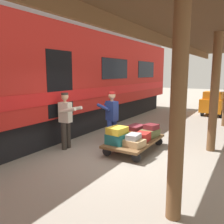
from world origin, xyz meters
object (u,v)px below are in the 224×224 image
at_px(suitcase_teal_softside, 118,138).
at_px(suitcase_gray_aluminum, 134,137).
at_px(suitcase_red_plastic, 142,137).
at_px(suitcase_orange_carryall, 127,136).
at_px(suitcase_tan_vintage, 134,143).
at_px(suitcase_burgundy_valise, 135,130).
at_px(train_car, 27,79).
at_px(baggage_tug, 213,104).
at_px(suitcase_yellow_case, 117,130).
at_px(porter_in_overalls, 111,117).
at_px(porter_by_door, 66,119).
at_px(suitcase_olive_duffel, 150,133).
at_px(suitcase_maroon_trunk, 151,127).
at_px(luggage_cart, 135,141).

bearing_deg(suitcase_teal_softside, suitcase_gray_aluminum, -176.80).
distance_m(suitcase_red_plastic, suitcase_orange_carryall, 0.50).
bearing_deg(suitcase_tan_vintage, suitcase_burgundy_valise, -66.44).
distance_m(train_car, baggage_tug, 9.63).
height_order(suitcase_orange_carryall, suitcase_yellow_case, suitcase_yellow_case).
relative_size(train_car, suitcase_gray_aluminum, 42.91).
height_order(train_car, suitcase_tan_vintage, train_car).
distance_m(porter_in_overalls, porter_by_door, 1.40).
bearing_deg(suitcase_olive_duffel, suitcase_orange_carryall, 48.91).
relative_size(train_car, suitcase_tan_vintage, 36.85).
relative_size(suitcase_orange_carryall, porter_by_door, 0.36).
height_order(train_car, suitcase_red_plastic, train_car).
distance_m(train_car, suitcase_teal_softside, 3.76).
distance_m(suitcase_burgundy_valise, suitcase_tan_vintage, 1.26).
relative_size(train_car, suitcase_burgundy_valise, 30.02).
xyz_separation_m(suitcase_olive_duffel, suitcase_maroon_trunk, (-0.02, -0.03, 0.19)).
distance_m(suitcase_teal_softside, porter_in_overalls, 0.98).
distance_m(luggage_cart, suitcase_gray_aluminum, 0.67).
bearing_deg(suitcase_teal_softside, suitcase_orange_carryall, -90.00).
distance_m(luggage_cart, porter_in_overalls, 1.06).
bearing_deg(suitcase_olive_duffel, suitcase_red_plastic, 90.00).
height_order(suitcase_burgundy_valise, suitcase_gray_aluminum, suitcase_gray_aluminum).
bearing_deg(suitcase_burgundy_valise, suitcase_teal_softside, 90.00).
bearing_deg(baggage_tug, porter_in_overalls, 75.16).
xyz_separation_m(suitcase_maroon_trunk, porter_in_overalls, (1.11, 0.55, 0.30)).
bearing_deg(suitcase_red_plastic, suitcase_teal_softside, 48.91).
height_order(luggage_cart, suitcase_teal_softside, suitcase_teal_softside).
height_order(suitcase_olive_duffel, suitcase_orange_carryall, suitcase_olive_duffel).
distance_m(train_car, porter_by_door, 2.15).
relative_size(train_car, porter_in_overalls, 11.21).
relative_size(suitcase_olive_duffel, suitcase_gray_aluminum, 1.32).
xyz_separation_m(suitcase_teal_softside, suitcase_gray_aluminum, (-0.48, -0.03, 0.11)).
bearing_deg(suitcase_burgundy_valise, luggage_cart, 113.56).
bearing_deg(porter_in_overalls, suitcase_orange_carryall, 173.82).
bearing_deg(suitcase_yellow_case, suitcase_maroon_trunk, -113.66).
distance_m(train_car, porter_in_overalls, 3.15).
height_order(suitcase_tan_vintage, baggage_tug, baggage_tug).
relative_size(suitcase_teal_softside, porter_by_door, 0.33).
xyz_separation_m(suitcase_olive_duffel, porter_by_door, (2.09, 1.49, 0.49)).
xyz_separation_m(train_car, suitcase_yellow_case, (-3.40, -0.16, -1.36)).
distance_m(suitcase_red_plastic, suitcase_maroon_trunk, 0.64).
relative_size(luggage_cart, suitcase_teal_softside, 3.68).
xyz_separation_m(train_car, baggage_tug, (-4.78, -8.24, -1.43)).
height_order(luggage_cart, baggage_tug, baggage_tug).
bearing_deg(porter_in_overalls, luggage_cart, 175.67).
height_order(suitcase_orange_carryall, baggage_tug, baggage_tug).
bearing_deg(porter_in_overalls, suitcase_teal_softside, 132.44).
xyz_separation_m(suitcase_olive_duffel, suitcase_yellow_case, (0.50, 1.17, 0.26)).
height_order(suitcase_red_plastic, porter_by_door, porter_by_door).
xyz_separation_m(luggage_cart, suitcase_olive_duffel, (-0.25, -0.58, 0.16)).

